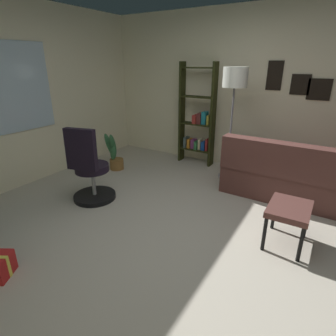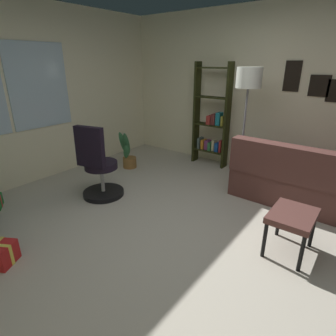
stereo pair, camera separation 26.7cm
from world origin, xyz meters
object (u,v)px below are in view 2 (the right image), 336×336
object	(u,v)px
bookshelf	(212,121)
potted_plant	(127,153)
couch	(323,183)
office_chair	(99,170)
footstool	(292,218)
floor_lamp	(248,87)

from	to	relation	value
bookshelf	potted_plant	bearing A→B (deg)	133.23
couch	office_chair	bearing A→B (deg)	124.19
footstool	potted_plant	world-z (taller)	potted_plant
footstool	office_chair	distance (m)	2.40
footstool	bookshelf	bearing A→B (deg)	46.85
office_chair	bookshelf	bearing A→B (deg)	-14.50
footstool	potted_plant	distance (m)	3.01
couch	footstool	size ratio (longest dim) A/B	3.93
floor_lamp	potted_plant	xyz separation A→B (m)	(-0.65, 1.81, -1.18)
footstool	potted_plant	size ratio (longest dim) A/B	0.79
footstool	potted_plant	xyz separation A→B (m)	(0.71, 2.92, -0.13)
couch	office_chair	size ratio (longest dim) A/B	1.95
couch	footstool	world-z (taller)	couch
office_chair	potted_plant	xyz separation A→B (m)	(1.06, 0.54, -0.15)
footstool	bookshelf	xyz separation A→B (m)	(1.73, 1.84, 0.42)
bookshelf	footstool	bearing A→B (deg)	-133.15
bookshelf	potted_plant	world-z (taller)	bookshelf
bookshelf	floor_lamp	bearing A→B (deg)	-116.16
potted_plant	office_chair	bearing A→B (deg)	-152.88
office_chair	potted_plant	size ratio (longest dim) A/B	1.59
footstool	bookshelf	distance (m)	2.56
bookshelf	potted_plant	size ratio (longest dim) A/B	2.75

